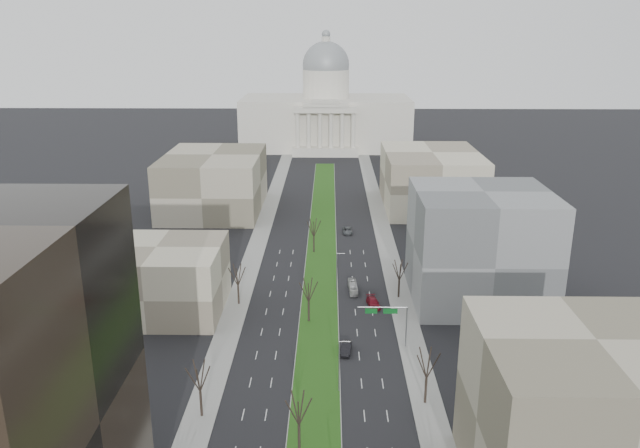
# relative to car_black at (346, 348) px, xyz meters

# --- Properties ---
(ground) EXTENTS (600.00, 600.00, 0.00)m
(ground) POSITION_rel_car_black_xyz_m (-5.20, 52.18, -0.84)
(ground) COLOR black
(ground) RESTS_ON ground
(median) EXTENTS (8.00, 222.03, 0.20)m
(median) POSITION_rel_car_black_xyz_m (-5.20, 51.17, -0.74)
(median) COLOR #999993
(median) RESTS_ON ground
(sidewalk_left) EXTENTS (5.00, 330.00, 0.15)m
(sidewalk_left) POSITION_rel_car_black_xyz_m (-22.70, 27.18, -0.77)
(sidewalk_left) COLOR gray
(sidewalk_left) RESTS_ON ground
(sidewalk_right) EXTENTS (5.00, 330.00, 0.15)m
(sidewalk_right) POSITION_rel_car_black_xyz_m (12.30, 27.18, -0.77)
(sidewalk_right) COLOR gray
(sidewalk_right) RESTS_ON ground
(capitol) EXTENTS (80.00, 46.00, 55.00)m
(capitol) POSITION_rel_car_black_xyz_m (-5.20, 201.77, 15.46)
(capitol) COLOR beige
(capitol) RESTS_ON ground
(building_beige_left) EXTENTS (26.00, 22.00, 14.00)m
(building_beige_left) POSITION_rel_car_black_xyz_m (-38.20, 17.18, 6.16)
(building_beige_left) COLOR gray
(building_beige_left) RESTS_ON ground
(building_tan_right) EXTENTS (26.00, 24.00, 22.00)m
(building_tan_right) POSITION_rel_car_black_xyz_m (27.80, -35.82, 10.16)
(building_tan_right) COLOR #77705C
(building_tan_right) RESTS_ON ground
(building_grey_right) EXTENTS (28.00, 26.00, 24.00)m
(building_grey_right) POSITION_rel_car_black_xyz_m (28.80, 24.18, 11.16)
(building_grey_right) COLOR slate
(building_grey_right) RESTS_ON ground
(building_far_left) EXTENTS (30.00, 40.00, 18.00)m
(building_far_left) POSITION_rel_car_black_xyz_m (-40.20, 92.18, 8.16)
(building_far_left) COLOR #77705C
(building_far_left) RESTS_ON ground
(building_far_right) EXTENTS (30.00, 40.00, 18.00)m
(building_far_right) POSITION_rel_car_black_xyz_m (29.80, 97.18, 8.16)
(building_far_right) COLOR gray
(building_far_right) RESTS_ON ground
(tree_left_mid) EXTENTS (5.40, 5.40, 9.72)m
(tree_left_mid) POSITION_rel_car_black_xyz_m (-22.40, -19.82, 6.16)
(tree_left_mid) COLOR black
(tree_left_mid) RESTS_ON ground
(tree_left_far) EXTENTS (5.28, 5.28, 9.50)m
(tree_left_far) POSITION_rel_car_black_xyz_m (-22.40, 20.18, 6.00)
(tree_left_far) COLOR black
(tree_left_far) RESTS_ON ground
(tree_right_mid) EXTENTS (5.52, 5.52, 9.94)m
(tree_right_mid) POSITION_rel_car_black_xyz_m (12.00, -15.82, 6.31)
(tree_right_mid) COLOR black
(tree_right_mid) RESTS_ON ground
(tree_right_far) EXTENTS (5.04, 5.04, 9.07)m
(tree_right_far) POSITION_rel_car_black_xyz_m (12.00, 24.18, 5.69)
(tree_right_far) COLOR black
(tree_right_far) RESTS_ON ground
(tree_median_a) EXTENTS (5.40, 5.40, 9.72)m
(tree_median_a) POSITION_rel_car_black_xyz_m (-7.20, -27.82, 6.16)
(tree_median_a) COLOR black
(tree_median_a) RESTS_ON ground
(tree_median_b) EXTENTS (5.40, 5.40, 9.72)m
(tree_median_b) POSITION_rel_car_black_xyz_m (-7.20, 12.18, 6.16)
(tree_median_b) COLOR black
(tree_median_b) RESTS_ON ground
(tree_median_c) EXTENTS (5.40, 5.40, 9.72)m
(tree_median_c) POSITION_rel_car_black_xyz_m (-7.20, 52.18, 6.16)
(tree_median_c) COLOR black
(tree_median_c) RESTS_ON ground
(streetlamp_median_b) EXTENTS (1.90, 0.20, 9.16)m
(streetlamp_median_b) POSITION_rel_car_black_xyz_m (-1.44, -12.82, 3.97)
(streetlamp_median_b) COLOR gray
(streetlamp_median_b) RESTS_ON ground
(streetlamp_median_c) EXTENTS (1.90, 0.20, 9.16)m
(streetlamp_median_c) POSITION_rel_car_black_xyz_m (-1.44, 27.18, 3.97)
(streetlamp_median_c) COLOR gray
(streetlamp_median_c) RESTS_ON ground
(mast_arm_signs) EXTENTS (9.12, 0.24, 8.09)m
(mast_arm_signs) POSITION_rel_car_black_xyz_m (8.29, 2.21, 5.27)
(mast_arm_signs) COLOR gray
(mast_arm_signs) RESTS_ON ground
(car_black) EXTENTS (2.36, 5.28, 1.68)m
(car_black) POSITION_rel_car_black_xyz_m (0.00, 0.00, 0.00)
(car_black) COLOR black
(car_black) RESTS_ON ground
(car_red) EXTENTS (3.08, 5.95, 1.65)m
(car_red) POSITION_rel_car_black_xyz_m (6.17, 19.65, -0.02)
(car_red) COLOR maroon
(car_red) RESTS_ON ground
(car_grey_far) EXTENTS (2.74, 5.66, 1.55)m
(car_grey_far) POSITION_rel_car_black_xyz_m (2.02, 68.54, -0.07)
(car_grey_far) COLOR #4A4E52
(car_grey_far) RESTS_ON ground
(box_van) EXTENTS (2.05, 7.41, 2.04)m
(box_van) POSITION_rel_car_black_xyz_m (2.15, 27.32, 0.18)
(box_van) COLOR silver
(box_van) RESTS_ON ground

